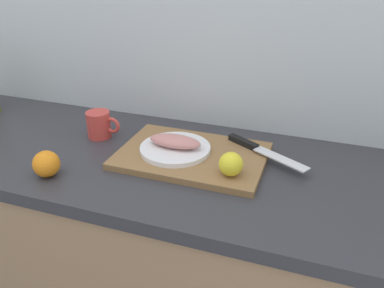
{
  "coord_description": "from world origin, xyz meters",
  "views": [
    {
      "loc": [
        0.49,
        -0.97,
        1.49
      ],
      "look_at": [
        0.14,
        0.03,
        0.95
      ],
      "focal_mm": 37.1,
      "sensor_mm": 36.0,
      "label": 1
    }
  ],
  "objects_px": {
    "lemon_0": "(231,164)",
    "orange_0": "(46,164)",
    "coffee_mug_0": "(100,125)",
    "chef_knife": "(256,148)",
    "white_plate": "(175,149)",
    "fish_fillet": "(175,141)",
    "cutting_board": "(192,156)"
  },
  "relations": [
    {
      "from": "white_plate",
      "to": "lemon_0",
      "type": "height_order",
      "value": "lemon_0"
    },
    {
      "from": "chef_knife",
      "to": "lemon_0",
      "type": "distance_m",
      "value": 0.17
    },
    {
      "from": "white_plate",
      "to": "lemon_0",
      "type": "bearing_deg",
      "value": -22.42
    },
    {
      "from": "fish_fillet",
      "to": "coffee_mug_0",
      "type": "height_order",
      "value": "coffee_mug_0"
    },
    {
      "from": "fish_fillet",
      "to": "orange_0",
      "type": "xyz_separation_m",
      "value": [
        -0.3,
        -0.22,
        -0.02
      ]
    },
    {
      "from": "white_plate",
      "to": "orange_0",
      "type": "height_order",
      "value": "orange_0"
    },
    {
      "from": "white_plate",
      "to": "fish_fillet",
      "type": "xyz_separation_m",
      "value": [
        0.0,
        -0.0,
        0.03
      ]
    },
    {
      "from": "lemon_0",
      "to": "orange_0",
      "type": "bearing_deg",
      "value": -163.81
    },
    {
      "from": "cutting_board",
      "to": "white_plate",
      "type": "distance_m",
      "value": 0.06
    },
    {
      "from": "cutting_board",
      "to": "chef_knife",
      "type": "relative_size",
      "value": 1.65
    },
    {
      "from": "coffee_mug_0",
      "to": "cutting_board",
      "type": "bearing_deg",
      "value": -7.12
    },
    {
      "from": "orange_0",
      "to": "lemon_0",
      "type": "bearing_deg",
      "value": 16.19
    },
    {
      "from": "coffee_mug_0",
      "to": "chef_knife",
      "type": "bearing_deg",
      "value": 4.02
    },
    {
      "from": "lemon_0",
      "to": "chef_knife",
      "type": "bearing_deg",
      "value": 76.92
    },
    {
      "from": "fish_fillet",
      "to": "coffee_mug_0",
      "type": "distance_m",
      "value": 0.3
    },
    {
      "from": "fish_fillet",
      "to": "lemon_0",
      "type": "height_order",
      "value": "lemon_0"
    },
    {
      "from": "cutting_board",
      "to": "lemon_0",
      "type": "bearing_deg",
      "value": -31.07
    },
    {
      "from": "lemon_0",
      "to": "coffee_mug_0",
      "type": "height_order",
      "value": "coffee_mug_0"
    },
    {
      "from": "cutting_board",
      "to": "white_plate",
      "type": "bearing_deg",
      "value": -174.29
    },
    {
      "from": "cutting_board",
      "to": "white_plate",
      "type": "relative_size",
      "value": 2.04
    },
    {
      "from": "fish_fillet",
      "to": "chef_knife",
      "type": "bearing_deg",
      "value": 20.07
    },
    {
      "from": "coffee_mug_0",
      "to": "orange_0",
      "type": "height_order",
      "value": "coffee_mug_0"
    },
    {
      "from": "lemon_0",
      "to": "orange_0",
      "type": "height_order",
      "value": "lemon_0"
    },
    {
      "from": "white_plate",
      "to": "coffee_mug_0",
      "type": "relative_size",
      "value": 1.82
    },
    {
      "from": "cutting_board",
      "to": "chef_knife",
      "type": "height_order",
      "value": "chef_knife"
    },
    {
      "from": "cutting_board",
      "to": "coffee_mug_0",
      "type": "xyz_separation_m",
      "value": [
        -0.34,
        0.04,
        0.03
      ]
    },
    {
      "from": "coffee_mug_0",
      "to": "lemon_0",
      "type": "bearing_deg",
      "value": -14.81
    },
    {
      "from": "cutting_board",
      "to": "chef_knife",
      "type": "xyz_separation_m",
      "value": [
        0.18,
        0.08,
        0.02
      ]
    },
    {
      "from": "cutting_board",
      "to": "chef_knife",
      "type": "bearing_deg",
      "value": 23.88
    },
    {
      "from": "white_plate",
      "to": "fish_fillet",
      "type": "height_order",
      "value": "fish_fillet"
    },
    {
      "from": "cutting_board",
      "to": "fish_fillet",
      "type": "distance_m",
      "value": 0.07
    },
    {
      "from": "fish_fillet",
      "to": "lemon_0",
      "type": "distance_m",
      "value": 0.21
    }
  ]
}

